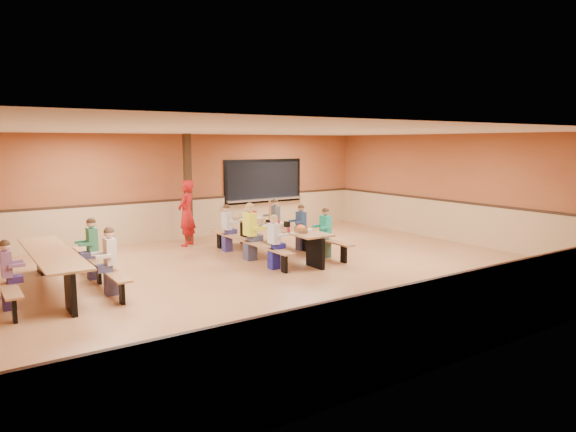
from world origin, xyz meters
TOP-DOWN VIEW (x-y plane):
  - ground at (0.00, 0.00)m, footprint 12.00×12.00m
  - room_envelope at (0.00, 0.00)m, footprint 12.04×10.04m
  - kitchen_pass_through at (2.60, 4.96)m, footprint 2.78×0.28m
  - structural_post at (-0.20, 4.40)m, footprint 0.18×0.18m
  - cafeteria_table_main at (0.91, 1.53)m, footprint 1.91×3.70m
  - cafeteria_table_second at (-4.24, 1.32)m, footprint 1.91×3.70m
  - seated_child_white_left at (0.08, 0.40)m, footprint 0.36×0.29m
  - seated_adult_yellow at (0.08, 1.46)m, footprint 0.43×0.35m
  - seated_child_grey_left at (0.08, 2.64)m, footprint 0.36×0.29m
  - seated_child_teal_right at (1.73, 0.68)m, footprint 0.36×0.30m
  - seated_child_navy_right at (1.73, 1.69)m, footprint 0.35×0.29m
  - seated_child_char_right at (1.73, 2.94)m, footprint 0.37×0.30m
  - seated_child_purple_sec at (-5.07, 0.52)m, footprint 0.35×0.28m
  - seated_child_green_sec at (-3.42, 1.74)m, footprint 0.38×0.31m
  - seated_child_tan_sec at (-3.42, 0.42)m, footprint 0.38×0.31m
  - standing_woman at (-0.48, 3.88)m, footprint 0.76×0.75m
  - punch_pitcher at (0.95, 2.76)m, footprint 0.16×0.16m
  - chip_bowl at (0.82, 0.41)m, footprint 0.32×0.32m
  - napkin_dispenser at (1.00, 1.25)m, footprint 0.10×0.14m
  - condiment_mustard at (0.82, 1.50)m, footprint 0.06×0.06m
  - condiment_ketchup at (0.79, 1.29)m, footprint 0.06×0.06m
  - table_paddle at (1.03, 2.07)m, footprint 0.16×0.16m
  - place_settings at (0.91, 1.53)m, footprint 0.65×3.30m

SIDE VIEW (x-z plane):
  - ground at x=0.00m, z-range 0.00..0.00m
  - cafeteria_table_main at x=0.91m, z-range 0.16..0.90m
  - cafeteria_table_second at x=-4.24m, z-range 0.16..0.90m
  - seated_child_purple_sec at x=-5.07m, z-range 0.00..1.16m
  - seated_child_navy_right at x=1.73m, z-range 0.00..1.17m
  - seated_child_white_left at x=0.08m, z-range 0.00..1.18m
  - seated_child_grey_left at x=0.08m, z-range 0.00..1.19m
  - seated_child_teal_right at x=1.73m, z-range 0.00..1.19m
  - seated_child_char_right at x=1.73m, z-range 0.00..1.20m
  - seated_child_tan_sec at x=-3.42m, z-range 0.00..1.23m
  - seated_child_green_sec at x=-3.42m, z-range 0.00..1.24m
  - seated_adult_yellow at x=0.08m, z-range 0.00..1.33m
  - room_envelope at x=0.00m, z-range -0.82..2.20m
  - place_settings at x=0.91m, z-range 0.74..0.85m
  - napkin_dispenser at x=1.00m, z-range 0.74..0.87m
  - chip_bowl at x=0.82m, z-range 0.74..0.89m
  - condiment_mustard at x=0.82m, z-range 0.74..0.91m
  - condiment_ketchup at x=0.79m, z-range 0.74..0.91m
  - punch_pitcher at x=0.95m, z-range 0.74..0.96m
  - table_paddle at x=1.03m, z-range 0.60..1.16m
  - standing_woman at x=-0.48m, z-range 0.00..1.77m
  - kitchen_pass_through at x=2.60m, z-range 0.80..2.18m
  - structural_post at x=-0.20m, z-range 0.00..3.00m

